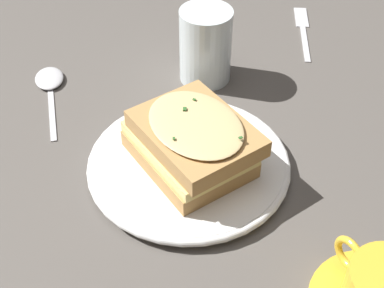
{
  "coord_description": "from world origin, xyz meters",
  "views": [
    {
      "loc": [
        -0.41,
        -0.21,
        0.49
      ],
      "look_at": [
        0.01,
        -0.0,
        0.05
      ],
      "focal_mm": 50.0,
      "sensor_mm": 36.0,
      "label": 1
    }
  ],
  "objects_px": {
    "dinner_plate": "(192,165)",
    "fork": "(303,26)",
    "water_glass": "(205,46)",
    "spoon": "(50,82)",
    "sandwich": "(194,142)"
  },
  "relations": [
    {
      "from": "dinner_plate",
      "to": "fork",
      "type": "bearing_deg",
      "value": -3.33
    },
    {
      "from": "water_glass",
      "to": "spoon",
      "type": "distance_m",
      "value": 0.24
    },
    {
      "from": "fork",
      "to": "water_glass",
      "type": "bearing_deg",
      "value": -135.69
    },
    {
      "from": "water_glass",
      "to": "fork",
      "type": "bearing_deg",
      "value": -24.19
    },
    {
      "from": "sandwich",
      "to": "spoon",
      "type": "relative_size",
      "value": 1.25
    },
    {
      "from": "spoon",
      "to": "sandwich",
      "type": "bearing_deg",
      "value": -53.19
    },
    {
      "from": "fork",
      "to": "spoon",
      "type": "distance_m",
      "value": 0.44
    },
    {
      "from": "sandwich",
      "to": "dinner_plate",
      "type": "bearing_deg",
      "value": 96.94
    },
    {
      "from": "dinner_plate",
      "to": "spoon",
      "type": "relative_size",
      "value": 1.73
    },
    {
      "from": "fork",
      "to": "spoon",
      "type": "height_order",
      "value": "spoon"
    },
    {
      "from": "water_glass",
      "to": "dinner_plate",
      "type": "bearing_deg",
      "value": -159.9
    },
    {
      "from": "water_glass",
      "to": "fork",
      "type": "xyz_separation_m",
      "value": [
        0.21,
        -0.09,
        -0.05
      ]
    },
    {
      "from": "dinner_plate",
      "to": "spoon",
      "type": "height_order",
      "value": "dinner_plate"
    },
    {
      "from": "sandwich",
      "to": "spoon",
      "type": "distance_m",
      "value": 0.29
    },
    {
      "from": "sandwich",
      "to": "spoon",
      "type": "height_order",
      "value": "sandwich"
    }
  ]
}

